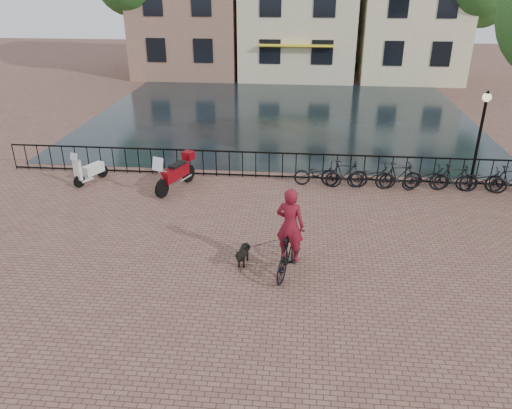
# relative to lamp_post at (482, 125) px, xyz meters

# --- Properties ---
(ground) EXTENTS (100.00, 100.00, 0.00)m
(ground) POSITION_rel_lamp_post_xyz_m (-7.20, -7.60, -2.38)
(ground) COLOR brown
(ground) RESTS_ON ground
(canal_water) EXTENTS (20.00, 20.00, 0.00)m
(canal_water) POSITION_rel_lamp_post_xyz_m (-7.20, 9.70, -2.38)
(canal_water) COLOR black
(canal_water) RESTS_ON ground
(railing) EXTENTS (20.00, 0.05, 1.02)m
(railing) POSITION_rel_lamp_post_xyz_m (-7.20, 0.40, -1.87)
(railing) COLOR black
(railing) RESTS_ON ground
(lamp_post) EXTENTS (0.30, 0.30, 3.45)m
(lamp_post) POSITION_rel_lamp_post_xyz_m (0.00, 0.00, 0.00)
(lamp_post) COLOR black
(lamp_post) RESTS_ON ground
(cyclist) EXTENTS (1.08, 2.08, 2.73)m
(cyclist) POSITION_rel_lamp_post_xyz_m (-6.21, -6.07, -1.34)
(cyclist) COLOR black
(cyclist) RESTS_ON ground
(dog) EXTENTS (0.39, 0.88, 0.57)m
(dog) POSITION_rel_lamp_post_xyz_m (-7.42, -5.79, -2.09)
(dog) COLOR black
(dog) RESTS_ON ground
(motorcycle) EXTENTS (1.24, 2.14, 1.50)m
(motorcycle) POSITION_rel_lamp_post_xyz_m (-10.42, -0.99, -1.63)
(motorcycle) COLOR maroon
(motorcycle) RESTS_ON ground
(scooter) EXTENTS (0.97, 1.47, 1.33)m
(scooter) POSITION_rel_lamp_post_xyz_m (-13.69, -0.63, -1.71)
(scooter) COLOR silver
(scooter) RESTS_ON ground
(parked_bike_0) EXTENTS (1.77, 0.76, 0.90)m
(parked_bike_0) POSITION_rel_lamp_post_xyz_m (-5.40, -0.20, -1.93)
(parked_bike_0) COLOR black
(parked_bike_0) RESTS_ON ground
(parked_bike_1) EXTENTS (1.67, 0.50, 1.00)m
(parked_bike_1) POSITION_rel_lamp_post_xyz_m (-4.45, -0.20, -1.88)
(parked_bike_1) COLOR black
(parked_bike_1) RESTS_ON ground
(parked_bike_2) EXTENTS (1.72, 0.62, 0.90)m
(parked_bike_2) POSITION_rel_lamp_post_xyz_m (-3.50, -0.20, -1.93)
(parked_bike_2) COLOR black
(parked_bike_2) RESTS_ON ground
(parked_bike_3) EXTENTS (1.71, 0.65, 1.00)m
(parked_bike_3) POSITION_rel_lamp_post_xyz_m (-2.55, -0.20, -1.88)
(parked_bike_3) COLOR black
(parked_bike_3) RESTS_ON ground
(parked_bike_4) EXTENTS (1.79, 0.88, 0.90)m
(parked_bike_4) POSITION_rel_lamp_post_xyz_m (-1.60, -0.20, -1.93)
(parked_bike_4) COLOR black
(parked_bike_4) RESTS_ON ground
(parked_bike_5) EXTENTS (1.68, 0.52, 1.00)m
(parked_bike_5) POSITION_rel_lamp_post_xyz_m (-0.65, -0.20, -1.88)
(parked_bike_5) COLOR black
(parked_bike_5) RESTS_ON ground
(parked_bike_6) EXTENTS (1.77, 0.78, 0.90)m
(parked_bike_6) POSITION_rel_lamp_post_xyz_m (0.30, -0.20, -1.93)
(parked_bike_6) COLOR black
(parked_bike_6) RESTS_ON ground
(parked_bike_7) EXTENTS (1.69, 0.56, 1.00)m
(parked_bike_7) POSITION_rel_lamp_post_xyz_m (1.25, -0.20, -1.88)
(parked_bike_7) COLOR black
(parked_bike_7) RESTS_ON ground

